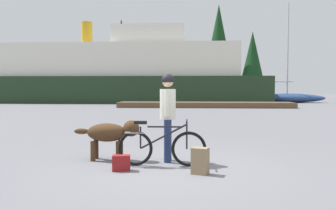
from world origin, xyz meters
The scene contains 12 objects.
ground_plane centered at (0.00, 0.00, 0.00)m, with size 160.00×160.00×0.00m, color slate.
bicycle centered at (-0.10, 0.17, 0.37)m, with size 1.70×0.44×0.89m.
person_cyclist centered at (-0.01, 0.62, 1.09)m, with size 0.32×0.53×1.79m.
dog centered at (-1.19, 0.67, 0.56)m, with size 1.37×0.45×0.83m.
backpack centered at (0.63, -0.41, 0.23)m, with size 0.28×0.20×0.46m, color #8C7251.
handbag_pannier centered at (-0.79, -0.26, 0.14)m, with size 0.32×0.18×0.28m, color maroon.
dock_pier centered at (1.46, 20.69, 0.20)m, with size 13.13×2.39×0.40m, color brown.
ferry_boat centered at (-6.58, 29.42, 2.82)m, with size 29.11×7.31×8.17m.
sailboat_moored centered at (9.99, 29.96, 0.51)m, with size 7.50×2.10×9.90m.
pine_tree_far_left centered at (-9.10, 41.62, 6.51)m, with size 3.94×3.94×10.74m.
pine_tree_center centered at (3.95, 41.20, 7.68)m, with size 3.78×3.78×12.46m.
pine_tree_far_right centered at (8.34, 40.98, 5.42)m, with size 3.10×3.10×8.82m.
Camera 1 is at (0.49, -6.59, 1.50)m, focal length 38.25 mm.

